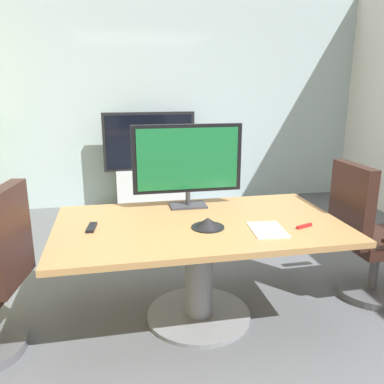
{
  "coord_description": "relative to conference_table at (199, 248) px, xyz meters",
  "views": [
    {
      "loc": [
        -0.62,
        -2.62,
        1.66
      ],
      "look_at": [
        -0.07,
        0.15,
        0.89
      ],
      "focal_mm": 37.03,
      "sensor_mm": 36.0,
      "label": 1
    }
  ],
  "objects": [
    {
      "name": "whiteboard_marker",
      "position": [
        0.67,
        -0.24,
        0.2
      ],
      "size": [
        0.13,
        0.06,
        0.02
      ],
      "primitive_type": "cube",
      "rotation": [
        0.0,
        0.0,
        0.35
      ],
      "color": "red",
      "rests_on": "conference_table"
    },
    {
      "name": "tv_monitor",
      "position": [
        -0.01,
        0.39,
        0.55
      ],
      "size": [
        0.84,
        0.18,
        0.64
      ],
      "color": "#333338",
      "rests_on": "conference_table"
    },
    {
      "name": "paper_notepad",
      "position": [
        0.41,
        -0.24,
        0.19
      ],
      "size": [
        0.24,
        0.32,
        0.01
      ],
      "primitive_type": "cube",
      "rotation": [
        0.0,
        0.0,
        -0.09
      ],
      "color": "white",
      "rests_on": "conference_table"
    },
    {
      "name": "office_chair_right",
      "position": [
        1.36,
        0.04,
        -0.09
      ],
      "size": [
        0.6,
        0.57,
        1.09
      ],
      "rotation": [
        0.0,
        0.0,
        1.58
      ],
      "color": "#4C4C51",
      "rests_on": "ground"
    },
    {
      "name": "wall_back_glass_partition",
      "position": [
        0.07,
        3.04,
        0.92
      ],
      "size": [
        5.88,
        0.1,
        2.93
      ],
      "primitive_type": "cube",
      "color": "#9EB2B7",
      "rests_on": "ground"
    },
    {
      "name": "conference_phone",
      "position": [
        0.03,
        -0.12,
        0.22
      ],
      "size": [
        0.22,
        0.22,
        0.07
      ],
      "color": "black",
      "rests_on": "conference_table"
    },
    {
      "name": "conference_table",
      "position": [
        0.0,
        0.0,
        0.0
      ],
      "size": [
        1.96,
        1.12,
        0.74
      ],
      "color": "olive",
      "rests_on": "ground"
    },
    {
      "name": "wall_display_unit",
      "position": [
        -0.09,
        2.69,
        -0.11
      ],
      "size": [
        1.2,
        0.36,
        1.31
      ],
      "color": "#B7BABC",
      "rests_on": "ground"
    },
    {
      "name": "remote_control",
      "position": [
        -0.72,
        0.02,
        0.2
      ],
      "size": [
        0.07,
        0.17,
        0.02
      ],
      "primitive_type": "cube",
      "rotation": [
        0.0,
        0.0,
        -0.12
      ],
      "color": "black",
      "rests_on": "conference_table"
    },
    {
      "name": "ground_plane",
      "position": [
        0.07,
        0.1,
        -0.55
      ],
      "size": [
        6.9,
        6.9,
        0.0
      ],
      "primitive_type": "plane",
      "color": "#515459"
    }
  ]
}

